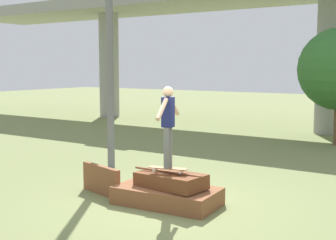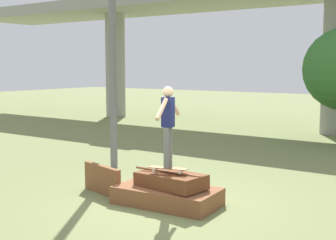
% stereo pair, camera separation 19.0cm
% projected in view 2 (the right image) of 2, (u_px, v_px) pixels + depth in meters
% --- Properties ---
extents(ground_plane, '(80.00, 80.00, 0.00)m').
position_uv_depth(ground_plane, '(167.00, 204.00, 9.72)').
color(ground_plane, olive).
extents(scrap_pile, '(2.20, 1.29, 0.71)m').
position_uv_depth(scrap_pile, '(168.00, 192.00, 9.68)').
color(scrap_pile, brown).
rests_on(scrap_pile, ground_plane).
extents(scrap_plank_loose, '(1.30, 0.44, 0.65)m').
position_uv_depth(scrap_plank_loose, '(102.00, 180.00, 10.50)').
color(scrap_plank_loose, brown).
rests_on(scrap_plank_loose, ground_plane).
extents(skateboard, '(0.83, 0.38, 0.09)m').
position_uv_depth(skateboard, '(168.00, 168.00, 9.52)').
color(skateboard, brown).
rests_on(skateboard, scrap_pile).
extents(skater, '(0.37, 1.19, 1.66)m').
position_uv_depth(skater, '(168.00, 121.00, 9.41)').
color(skater, slate).
rests_on(skater, skateboard).
extents(utility_pole, '(1.30, 0.20, 8.11)m').
position_uv_depth(utility_pole, '(112.00, 17.00, 12.76)').
color(utility_pole, slate).
rests_on(utility_pole, ground_plane).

